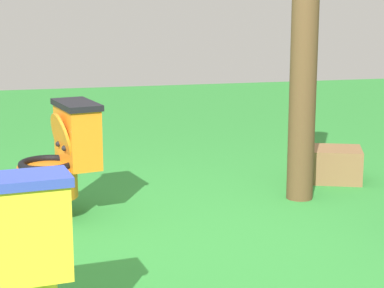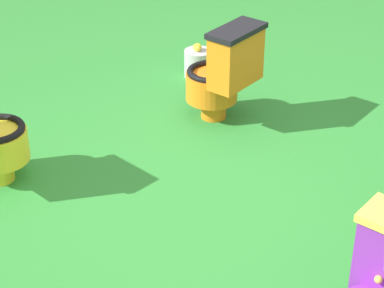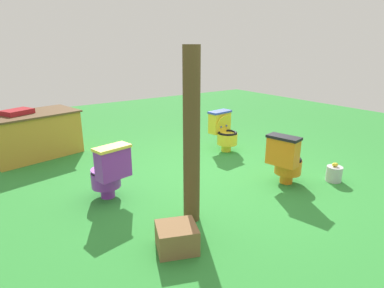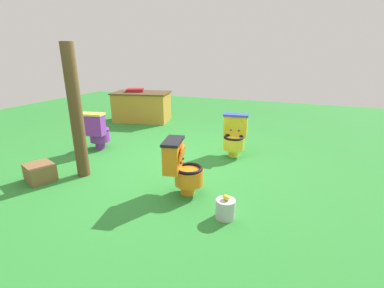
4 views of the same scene
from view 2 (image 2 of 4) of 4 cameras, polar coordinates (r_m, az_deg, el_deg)
ground at (r=4.34m, az=1.55°, el=-4.69°), size 14.00×14.00×0.00m
toilet_orange at (r=5.06m, az=2.42°, el=5.63°), size 0.56×0.50×0.73m
lemon_bucket at (r=5.84m, az=0.46°, el=6.40°), size 0.22×0.22×0.28m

